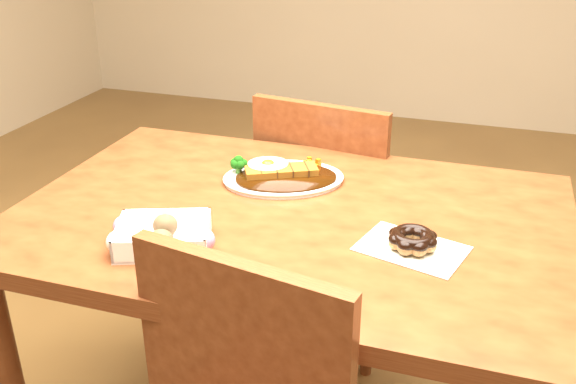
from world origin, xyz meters
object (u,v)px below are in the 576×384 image
(table, at_px, (290,251))
(chair_far, at_px, (333,215))
(pon_de_ring, at_px, (412,240))
(donut_box, at_px, (161,235))
(katsu_curry_plate, at_px, (281,175))

(table, height_order, chair_far, chair_far)
(table, relative_size, pon_de_ring, 5.20)
(chair_far, distance_m, donut_box, 0.83)
(pon_de_ring, bearing_deg, table, 164.03)
(donut_box, bearing_deg, chair_far, 77.57)
(chair_far, relative_size, pon_de_ring, 3.77)
(table, relative_size, donut_box, 5.41)
(katsu_curry_plate, distance_m, donut_box, 0.40)
(chair_far, height_order, katsu_curry_plate, chair_far)
(donut_box, height_order, pon_de_ring, donut_box)
(katsu_curry_plate, bearing_deg, chair_far, 83.83)
(donut_box, bearing_deg, pon_de_ring, 16.67)
(table, distance_m, katsu_curry_plate, 0.20)
(donut_box, bearing_deg, katsu_curry_plate, 71.49)
(katsu_curry_plate, distance_m, pon_de_ring, 0.42)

